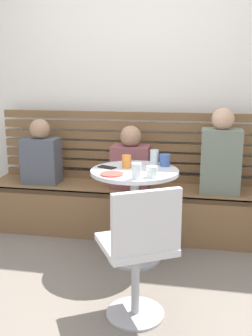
% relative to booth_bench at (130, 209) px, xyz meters
% --- Properties ---
extents(ground, '(8.00, 8.00, 0.00)m').
position_rel_booth_bench_xyz_m(ground, '(0.00, -1.20, -0.22)').
color(ground, '#70665B').
extents(back_wall, '(5.20, 0.10, 2.90)m').
position_rel_booth_bench_xyz_m(back_wall, '(0.00, 0.44, 1.23)').
color(back_wall, silver).
rests_on(back_wall, ground).
extents(booth_bench, '(2.70, 0.52, 0.44)m').
position_rel_booth_bench_xyz_m(booth_bench, '(0.00, 0.00, 0.00)').
color(booth_bench, brown).
rests_on(booth_bench, ground).
extents(booth_backrest, '(2.65, 0.04, 0.67)m').
position_rel_booth_bench_xyz_m(booth_backrest, '(0.00, 0.24, 0.56)').
color(booth_backrest, brown).
rests_on(booth_backrest, booth_bench).
extents(cafe_table, '(0.68, 0.68, 0.74)m').
position_rel_booth_bench_xyz_m(cafe_table, '(0.14, -0.54, 0.30)').
color(cafe_table, '#ADADB2').
rests_on(cafe_table, ground).
extents(white_chair, '(0.55, 0.55, 0.85)m').
position_rel_booth_bench_xyz_m(white_chair, '(0.30, -1.35, 0.24)').
color(white_chair, '#ADADB2').
rests_on(white_chair, ground).
extents(person_adult, '(0.34, 0.22, 0.74)m').
position_rel_booth_bench_xyz_m(person_adult, '(0.80, -0.02, 0.55)').
color(person_adult, slate).
rests_on(person_adult, booth_bench).
extents(person_child_left, '(0.34, 0.22, 0.57)m').
position_rel_booth_bench_xyz_m(person_child_left, '(0.01, -0.02, 0.47)').
color(person_child_left, brown).
rests_on(person_child_left, booth_bench).
extents(person_child_middle, '(0.34, 0.22, 0.61)m').
position_rel_booth_bench_xyz_m(person_child_middle, '(-0.85, -0.01, 0.49)').
color(person_child_middle, '#4C515B').
rests_on(person_child_middle, booth_bench).
extents(cup_glass_short, '(0.08, 0.08, 0.08)m').
position_rel_booth_bench_xyz_m(cup_glass_short, '(0.29, -0.74, 0.56)').
color(cup_glass_short, silver).
rests_on(cup_glass_short, cafe_table).
extents(cup_water_clear, '(0.07, 0.07, 0.11)m').
position_rel_booth_bench_xyz_m(cup_water_clear, '(0.19, -0.80, 0.57)').
color(cup_water_clear, white).
rests_on(cup_water_clear, cafe_table).
extents(cup_tumbler_orange, '(0.07, 0.07, 0.10)m').
position_rel_booth_bench_xyz_m(cup_tumbler_orange, '(0.06, -0.48, 0.57)').
color(cup_tumbler_orange, orange).
rests_on(cup_tumbler_orange, cafe_table).
extents(cup_mug_blue, '(0.08, 0.08, 0.09)m').
position_rel_booth_bench_xyz_m(cup_mug_blue, '(0.35, -0.37, 0.57)').
color(cup_mug_blue, '#3D5B9E').
rests_on(cup_mug_blue, cafe_table).
extents(cup_glass_tall, '(0.07, 0.07, 0.12)m').
position_rel_booth_bench_xyz_m(cup_glass_tall, '(0.26, -0.33, 0.58)').
color(cup_glass_tall, silver).
rests_on(cup_glass_tall, cafe_table).
extents(plate_small, '(0.17, 0.17, 0.01)m').
position_rel_booth_bench_xyz_m(plate_small, '(-0.00, -0.73, 0.52)').
color(plate_small, '#DB4C42').
rests_on(plate_small, cafe_table).
extents(phone_on_table, '(0.16, 0.12, 0.01)m').
position_rel_booth_bench_xyz_m(phone_on_table, '(-0.09, -0.52, 0.52)').
color(phone_on_table, black).
rests_on(phone_on_table, cafe_table).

